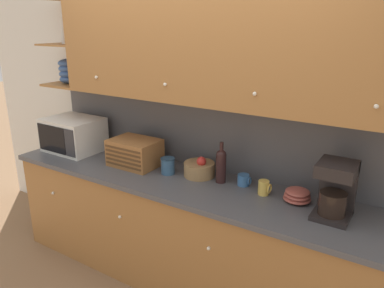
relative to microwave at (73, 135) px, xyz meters
name	(u,v)px	position (x,y,z in m)	size (l,w,h in m)	color
ground_plane	(205,260)	(1.29, 0.29, -1.08)	(24.00, 24.00, 0.00)	#896647
wall_back	(209,123)	(1.29, 0.32, 0.22)	(5.62, 0.06, 2.60)	white
counter_unit	(186,232)	(1.29, -0.03, -0.62)	(3.24, 0.67, 0.92)	#A36B38
backsplash_panel	(206,134)	(1.29, 0.28, 0.14)	(3.22, 0.01, 0.60)	#4C4C51
upper_cabinets	(215,49)	(1.45, 0.11, 0.83)	(3.22, 0.38, 0.78)	#A36B38
microwave	(73,135)	(0.00, 0.00, 0.00)	(0.52, 0.41, 0.31)	silver
mug_blue_second	(112,151)	(0.41, 0.08, -0.11)	(0.09, 0.08, 0.09)	silver
bread_box	(135,153)	(0.75, 0.01, -0.04)	(0.41, 0.30, 0.23)	#996033
storage_canister	(168,166)	(1.10, 0.01, -0.09)	(0.12, 0.12, 0.13)	#33567A
fruit_basket	(199,169)	(1.34, 0.10, -0.10)	(0.25, 0.25, 0.17)	#937047
wine_bottle	(221,164)	(1.54, 0.08, -0.01)	(0.08, 0.08, 0.32)	black
mug	(244,180)	(1.72, 0.12, -0.11)	(0.10, 0.09, 0.09)	#38669E
mug_patterned_third	(264,188)	(1.90, 0.05, -0.10)	(0.09, 0.08, 0.11)	gold
bowl_stack_on_counter	(297,195)	(2.14, 0.07, -0.11)	(0.19, 0.19, 0.09)	#9E473D
coffee_maker	(335,189)	(2.39, 0.00, 0.03)	(0.22, 0.25, 0.36)	black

